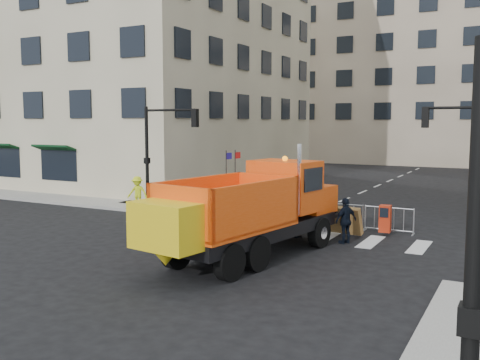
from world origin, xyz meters
The scene contains 13 objects.
ground centered at (0.00, 0.00, 0.00)m, with size 120.00×120.00×0.00m, color black.
sidewalk_back centered at (0.00, 8.50, 0.07)m, with size 64.00×5.00×0.15m, color gray.
building_left centered at (-20.00, 20.00, 13.00)m, with size 24.00×22.00×26.00m, color tan.
building_far centered at (0.00, 52.00, 12.00)m, with size 30.00×18.00×24.00m, color gray.
traffic_light_left centered at (-8.00, 7.50, 2.70)m, with size 0.18×0.18×5.40m, color black.
traffic_light_near centered at (9.00, -9.00, 2.70)m, with size 0.18×0.18×5.40m, color black.
crowd_barriers centered at (-0.75, 7.60, 0.55)m, with size 12.60×0.60×1.10m, color #9EA0A5, non-canonical shape.
plow_truck centered at (1.34, 1.03, 1.72)m, with size 4.30×10.24×3.86m.
cop_a centered at (2.38, 4.96, 0.83)m, with size 0.61×0.40×1.66m, color black.
cop_b centered at (1.29, 4.99, 0.88)m, with size 0.85×0.66×1.75m, color black.
cop_c centered at (3.51, 4.80, 0.88)m, with size 1.03×0.43×1.75m, color black.
worker centered at (-8.15, 6.85, 0.99)m, with size 1.08×0.62×1.68m, color #D7EB1B.
newspaper_box centered at (4.50, 6.93, 0.70)m, with size 0.45×0.40×1.10m, color #A9240D.
Camera 1 is at (9.40, -14.68, 4.58)m, focal length 40.00 mm.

